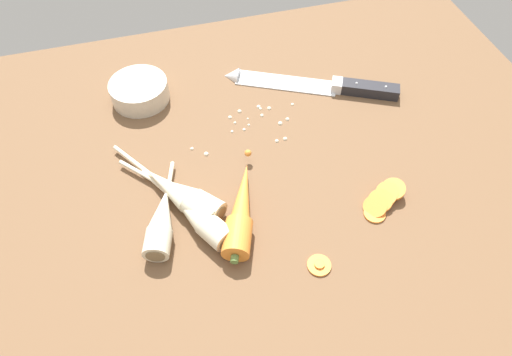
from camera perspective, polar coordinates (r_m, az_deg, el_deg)
ground_plane at (r=78.83cm, az=-0.39°, el=-0.43°), size 120.00×90.00×4.00cm
chefs_knife at (r=92.79cm, az=6.42°, el=11.68°), size 32.65×18.29×4.18cm
whole_carrot at (r=70.48cm, az=-1.89°, el=-4.10°), size 9.84×20.11×4.20cm
parsnip_front at (r=73.11cm, az=-8.85°, el=-2.13°), size 15.70×17.09×4.00cm
parsnip_mid_left at (r=70.65cm, az=-7.42°, el=-4.73°), size 12.34×18.41×4.00cm
parsnip_mid_right at (r=73.52cm, az=-9.69°, el=-1.88°), size 15.39×21.20×4.00cm
parsnip_back at (r=71.00cm, az=-11.78°, el=-5.36°), size 7.46×18.09×4.00cm
carrot_slice_stack at (r=75.77cm, az=15.60°, el=-2.60°), size 8.01×6.44×3.34cm
carrot_slice_stray_near at (r=68.42cm, az=7.92°, el=-10.70°), size 3.55×3.55×0.70cm
prep_bowl at (r=91.21cm, az=-14.40°, el=10.57°), size 11.00×11.00×4.00cm
mince_crumbs at (r=84.66cm, az=-0.23°, el=6.88°), size 21.38×10.09×0.87cm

